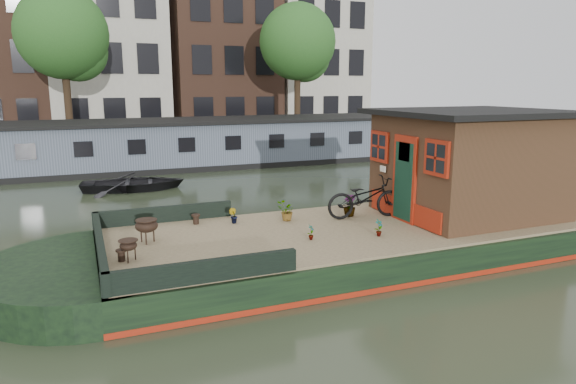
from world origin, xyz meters
name	(u,v)px	position (x,y,z in m)	size (l,w,h in m)	color
ground	(385,251)	(0.00, 0.00, 0.00)	(120.00, 120.00, 0.00)	#242F1E
houseboat_hull	(332,246)	(-1.33, 0.00, 0.27)	(14.01, 4.02, 0.60)	black
houseboat_deck	(386,224)	(0.00, 0.00, 0.62)	(11.80, 3.80, 0.05)	#97885D
bow_bulwark	(150,241)	(-5.07, 0.00, 0.82)	(3.00, 4.00, 0.35)	black
cabin	(469,162)	(2.19, 0.00, 1.88)	(4.00, 3.50, 2.42)	#322313
bicycle	(365,197)	(-0.21, 0.58, 1.12)	(0.62, 1.79, 0.94)	black
potted_plant_a	(379,228)	(-0.71, -0.82, 0.82)	(0.18, 0.12, 0.35)	brown
potted_plant_b	(233,216)	(-3.12, 1.25, 0.81)	(0.18, 0.15, 0.33)	brown
potted_plant_c	(286,211)	(-1.97, 1.00, 0.87)	(0.39, 0.34, 0.43)	brown
potted_plant_d	(349,206)	(-0.47, 0.83, 0.90)	(0.28, 0.28, 0.50)	#9E3B2B
potted_plant_e	(311,232)	(-2.07, -0.53, 0.80)	(0.16, 0.11, 0.31)	#985C2C
brazier_front	(129,250)	(-5.48, -0.48, 0.84)	(0.35, 0.35, 0.38)	black
brazier_rear	(147,231)	(-5.06, 0.49, 0.88)	(0.43, 0.43, 0.46)	black
bollard_port	(196,219)	(-3.90, 1.48, 0.76)	(0.19, 0.19, 0.21)	black
bollard_stbd	(121,255)	(-5.60, -0.44, 0.75)	(0.18, 0.18, 0.21)	black
dinghy	(133,179)	(-4.46, 9.27, 0.36)	(2.51, 3.52, 0.73)	black
far_houseboat	(221,143)	(0.00, 14.00, 0.97)	(20.40, 4.40, 2.11)	slate
quay	(193,141)	(0.00, 20.50, 0.45)	(60.00, 6.00, 0.90)	#47443F
townhouse_row	(169,21)	(0.15, 27.50, 7.90)	(27.25, 8.00, 16.50)	brown
tree_left	(66,38)	(-6.36, 19.07, 5.89)	(4.40, 4.40, 7.40)	#332316
tree_right	(299,45)	(6.14, 19.07, 5.89)	(4.40, 4.40, 7.40)	#332316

